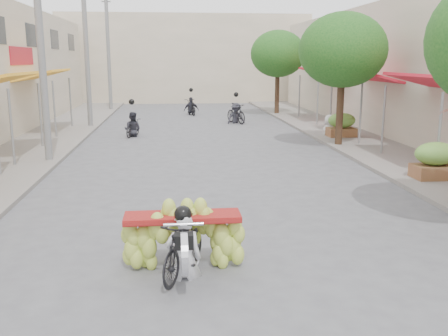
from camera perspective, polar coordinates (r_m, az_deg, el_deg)
sidewalk_left at (r=21.24m, az=-21.71°, el=2.27°), size 4.00×60.00×0.12m
sidewalk_right at (r=22.02m, az=16.03°, el=2.99°), size 4.00×60.00×0.12m
far_building at (r=43.18m, az=-4.45°, el=12.32°), size 20.00×6.00×7.00m
utility_pole_mid at (r=17.67m, az=-20.25°, el=13.47°), size 0.60×0.24×8.00m
utility_pole_far at (r=26.50m, az=-15.46°, el=13.13°), size 0.60×0.24×8.00m
utility_pole_back at (r=35.41m, az=-13.08°, el=12.92°), size 0.60×0.24×8.00m
street_tree_mid at (r=20.27m, az=13.42°, el=12.94°), size 3.40×3.40×5.25m
street_tree_far at (r=31.85m, az=6.18°, el=12.83°), size 3.40×3.40×5.25m
produce_crate_mid at (r=15.34m, az=23.04°, el=1.09°), size 1.20×0.88×1.16m
produce_crate_far at (r=22.58m, az=13.30°, el=5.03°), size 1.20×0.88×1.16m
banana_motorbike at (r=8.18m, az=-4.70°, el=-7.43°), size 2.20×1.84×2.00m
pedestrian at (r=23.24m, az=12.04°, el=5.99°), size 1.00×0.87×1.75m
bg_motorbike_a at (r=23.07m, az=-10.45°, el=5.49°), size 0.90×1.48×1.95m
bg_motorbike_b at (r=27.49m, az=1.38°, el=6.82°), size 1.25×1.94×1.95m
bg_motorbike_c at (r=31.86m, az=-3.77°, el=7.47°), size 1.06×1.80×1.95m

